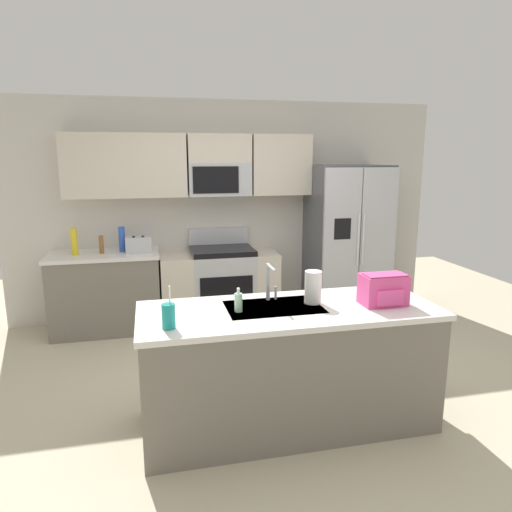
{
  "coord_description": "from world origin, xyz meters",
  "views": [
    {
      "loc": [
        -0.95,
        -3.51,
        1.96
      ],
      "look_at": [
        -0.0,
        0.6,
        1.05
      ],
      "focal_mm": 32.79,
      "sensor_mm": 36.0,
      "label": 1
    }
  ],
  "objects": [
    {
      "name": "kitchen_wall_unit",
      "position": [
        -0.14,
        2.08,
        1.47
      ],
      "size": [
        5.2,
        0.43,
        2.6
      ],
      "color": "beige",
      "rests_on": "ground"
    },
    {
      "name": "island_counter",
      "position": [
        -0.01,
        -0.48,
        0.45
      ],
      "size": [
        2.13,
        0.82,
        0.9
      ],
      "color": "slate",
      "rests_on": "ground"
    },
    {
      "name": "backpack",
      "position": [
        0.68,
        -0.55,
        1.02
      ],
      "size": [
        0.32,
        0.22,
        0.23
      ],
      "color": "#EA4C93",
      "rests_on": "island_counter"
    },
    {
      "name": "sink_faucet",
      "position": [
        -0.1,
        -0.29,
        1.07
      ],
      "size": [
        0.08,
        0.21,
        0.28
      ],
      "color": "#B7BABF",
      "rests_on": "island_counter"
    },
    {
      "name": "ground_plane",
      "position": [
        0.0,
        0.0,
        0.0
      ],
      "size": [
        9.0,
        9.0,
        0.0
      ],
      "primitive_type": "plane",
      "color": "beige",
      "rests_on": "ground"
    },
    {
      "name": "drink_cup_teal",
      "position": [
        -0.86,
        -0.7,
        0.98
      ],
      "size": [
        0.08,
        0.08,
        0.28
      ],
      "color": "teal",
      "rests_on": "island_counter"
    },
    {
      "name": "refrigerator",
      "position": [
        1.4,
        1.73,
        0.93
      ],
      "size": [
        0.9,
        0.76,
        1.85
      ],
      "color": "#4C4F54",
      "rests_on": "ground"
    },
    {
      "name": "bottle_yellow",
      "position": [
        -1.75,
        1.78,
        1.05
      ],
      "size": [
        0.07,
        0.07,
        0.29
      ],
      "primitive_type": "cylinder",
      "color": "yellow",
      "rests_on": "back_counter"
    },
    {
      "name": "toaster",
      "position": [
        -1.08,
        1.75,
        0.99
      ],
      "size": [
        0.28,
        0.16,
        0.18
      ],
      "color": "#B7BABF",
      "rests_on": "back_counter"
    },
    {
      "name": "paper_towel_roll",
      "position": [
        0.19,
        -0.41,
        1.02
      ],
      "size": [
        0.12,
        0.12,
        0.24
      ],
      "primitive_type": "cylinder",
      "color": "white",
      "rests_on": "island_counter"
    },
    {
      "name": "bottle_blue",
      "position": [
        -1.26,
        1.86,
        1.04
      ],
      "size": [
        0.07,
        0.07,
        0.28
      ],
      "primitive_type": "cylinder",
      "color": "blue",
      "rests_on": "back_counter"
    },
    {
      "name": "soap_dispenser",
      "position": [
        -0.38,
        -0.48,
        0.97
      ],
      "size": [
        0.06,
        0.06,
        0.17
      ],
      "color": "#A5D8B2",
      "rests_on": "island_counter"
    },
    {
      "name": "back_counter",
      "position": [
        -1.46,
        1.8,
        0.45
      ],
      "size": [
        1.2,
        0.63,
        0.9
      ],
      "color": "slate",
      "rests_on": "ground"
    },
    {
      "name": "pepper_mill",
      "position": [
        -1.48,
        1.8,
        1.0
      ],
      "size": [
        0.05,
        0.05,
        0.2
      ],
      "primitive_type": "cylinder",
      "color": "brown",
      "rests_on": "back_counter"
    },
    {
      "name": "range_oven",
      "position": [
        -0.17,
        1.8,
        0.44
      ],
      "size": [
        1.36,
        0.61,
        1.1
      ],
      "color": "#B7BABF",
      "rests_on": "ground"
    }
  ]
}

